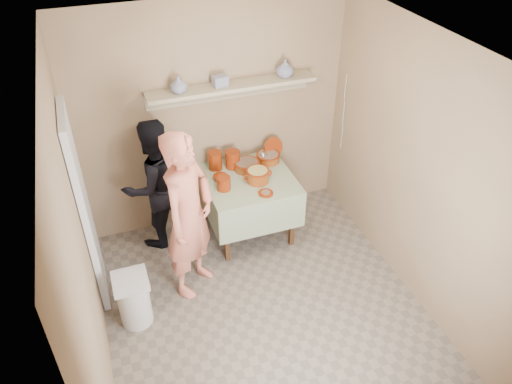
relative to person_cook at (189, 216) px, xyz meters
name	(u,v)px	position (x,y,z in m)	size (l,w,h in m)	color
ground	(267,316)	(0.55, -0.67, -0.89)	(3.50, 3.50, 0.00)	#74675B
tile_panel	(85,210)	(-0.91, 0.28, 0.11)	(0.06, 0.70, 2.00)	silver
plate_stack_a	(215,160)	(0.51, 0.92, -0.03)	(0.16, 0.16, 0.21)	maroon
plate_stack_b	(233,159)	(0.71, 0.88, -0.03)	(0.17, 0.17, 0.20)	maroon
bowl_stack	(224,183)	(0.49, 0.50, -0.06)	(0.15, 0.15, 0.15)	maroon
empty_bowl	(220,177)	(0.51, 0.69, -0.11)	(0.16, 0.16, 0.05)	maroon
propped_lid	(273,147)	(1.22, 0.94, -0.01)	(0.24, 0.24, 0.02)	maroon
vase_right	(285,68)	(1.34, 0.96, 0.92)	(0.18, 0.18, 0.19)	navy
vase_left	(178,84)	(0.19, 0.95, 0.91)	(0.17, 0.17, 0.17)	navy
ceramic_box	(220,81)	(0.63, 0.97, 0.88)	(0.15, 0.11, 0.11)	navy
person_cook	(189,216)	(0.00, 0.00, 0.00)	(0.65, 0.43, 1.79)	#D2715A
person_helper	(155,185)	(-0.19, 0.82, -0.13)	(0.74, 0.58, 1.52)	black
room_shell	(270,180)	(0.55, -0.67, 0.72)	(3.04, 3.54, 2.62)	#987C5D
serving_table	(248,186)	(0.80, 0.61, -0.25)	(0.97, 0.97, 0.76)	#4C2D16
cazuela_meat_a	(247,165)	(0.84, 0.78, -0.07)	(0.30, 0.30, 0.10)	maroon
cazuela_meat_b	(268,157)	(1.13, 0.85, -0.07)	(0.28, 0.28, 0.10)	maroon
ladle	(263,155)	(1.06, 0.84, -0.02)	(0.08, 0.26, 0.19)	silver
cazuela_rice	(258,175)	(0.88, 0.51, -0.05)	(0.33, 0.25, 0.14)	maroon
front_plate	(266,193)	(0.88, 0.26, -0.12)	(0.16, 0.16, 0.03)	maroon
wall_shelf	(232,87)	(0.75, 0.99, 0.78)	(1.80, 0.25, 0.21)	tan
trash_bin	(134,300)	(-0.65, -0.29, -0.61)	(0.32, 0.32, 0.56)	silver
electrical_cord	(344,113)	(2.02, 0.81, 0.36)	(0.01, 0.05, 0.90)	silver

